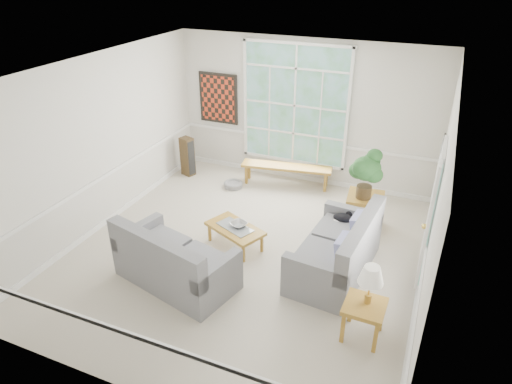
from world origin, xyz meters
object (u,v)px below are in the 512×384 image
at_px(loveseat_right, 335,244).
at_px(end_table, 364,211).
at_px(loveseat_front, 176,254).
at_px(coffee_table, 235,237).
at_px(side_table, 363,320).

distance_m(loveseat_right, end_table, 1.51).
height_order(loveseat_front, coffee_table, loveseat_front).
height_order(coffee_table, end_table, end_table).
relative_size(loveseat_right, side_table, 3.56).
bearing_deg(loveseat_front, side_table, 12.96).
bearing_deg(side_table, loveseat_right, 119.47).
relative_size(loveseat_right, loveseat_front, 1.03).
bearing_deg(side_table, end_table, 100.79).
bearing_deg(loveseat_front, loveseat_right, 42.51).
distance_m(end_table, side_table, 2.73).
bearing_deg(loveseat_front, coffee_table, 84.69).
xyz_separation_m(loveseat_front, end_table, (2.28, 2.64, -0.17)).
xyz_separation_m(coffee_table, end_table, (1.87, 1.46, 0.13)).
height_order(loveseat_right, side_table, loveseat_right).
height_order(loveseat_front, end_table, loveseat_front).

